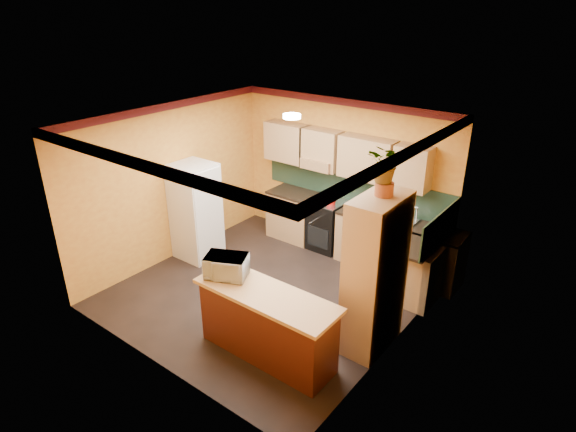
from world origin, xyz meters
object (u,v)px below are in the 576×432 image
at_px(breakfast_bar, 267,326).
at_px(fridge, 196,211).
at_px(base_cabinets_back, 357,235).
at_px(microwave, 226,266).
at_px(pantry, 375,275).
at_px(stove, 327,225).

bearing_deg(breakfast_bar, fridge, 154.01).
bearing_deg(base_cabinets_back, fridge, -144.49).
bearing_deg(microwave, pantry, 6.59).
height_order(stove, fridge, fridge).
relative_size(stove, pantry, 0.43).
bearing_deg(pantry, microwave, -147.64).
bearing_deg(base_cabinets_back, stove, -180.00).
height_order(base_cabinets_back, pantry, pantry).
bearing_deg(breakfast_bar, microwave, 180.00).
xyz_separation_m(fridge, breakfast_bar, (2.67, -1.30, -0.41)).
distance_m(base_cabinets_back, fridge, 2.83).
distance_m(fridge, pantry, 3.62).
bearing_deg(fridge, pantry, -4.67).
distance_m(stove, fridge, 2.35).
bearing_deg(fridge, base_cabinets_back, 35.51).
relative_size(fridge, microwave, 3.21).
height_order(breakfast_bar, microwave, microwave).
relative_size(base_cabinets_back, breakfast_bar, 2.03).
height_order(stove, microwave, microwave).
distance_m(fridge, breakfast_bar, 3.00).
bearing_deg(base_cabinets_back, breakfast_bar, -82.40).
relative_size(fridge, breakfast_bar, 0.94).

